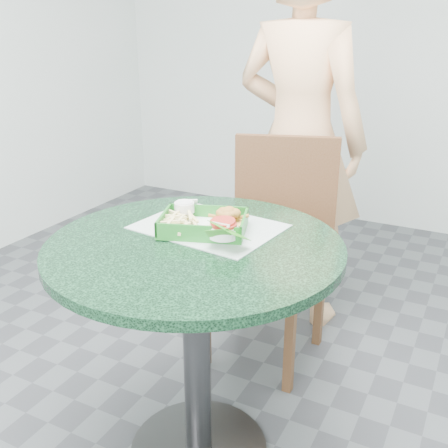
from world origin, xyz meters
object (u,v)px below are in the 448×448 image
at_px(dining_chair, 275,234).
at_px(sauce_ramekin, 194,211).
at_px(crab_sandwich, 226,226).
at_px(cafe_table, 196,300).
at_px(food_basket, 204,233).
at_px(diner_person, 301,113).

xyz_separation_m(dining_chair, sauce_ramekin, (-0.06, -0.55, 0.27)).
relative_size(dining_chair, sauce_ramekin, 14.80).
bearing_deg(crab_sandwich, sauce_ramekin, 155.48).
distance_m(crab_sandwich, sauce_ramekin, 0.16).
distance_m(cafe_table, dining_chair, 0.71).
distance_m(food_basket, sauce_ramekin, 0.11).
bearing_deg(sauce_ramekin, crab_sandwich, -24.52).
distance_m(cafe_table, sauce_ramekin, 0.28).
distance_m(dining_chair, sauce_ramekin, 0.62).
bearing_deg(dining_chair, diner_person, 77.31).
bearing_deg(dining_chair, sauce_ramekin, -113.90).
xyz_separation_m(dining_chair, diner_person, (-0.03, 0.34, 0.45)).
bearing_deg(sauce_ramekin, diner_person, 88.17).
height_order(food_basket, crab_sandwich, crab_sandwich).
xyz_separation_m(diner_person, sauce_ramekin, (-0.03, -0.89, -0.19)).
height_order(crab_sandwich, sauce_ramekin, crab_sandwich).
distance_m(cafe_table, crab_sandwich, 0.24).
bearing_deg(cafe_table, dining_chair, 92.51).
relative_size(cafe_table, sauce_ramekin, 13.73).
bearing_deg(crab_sandwich, food_basket, -175.10).
distance_m(diner_person, crab_sandwich, 0.98).
height_order(dining_chair, crab_sandwich, dining_chair).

